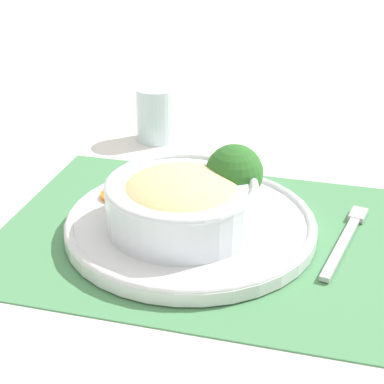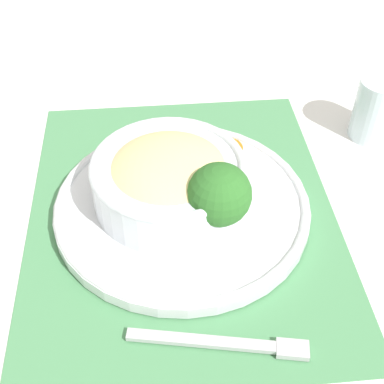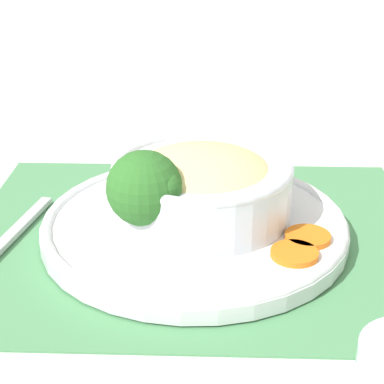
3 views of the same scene
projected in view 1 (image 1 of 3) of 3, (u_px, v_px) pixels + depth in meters
The scene contains 9 objects.
ground_plane at pixel (191, 234), 0.81m from camera, with size 4.00×4.00×0.00m, color white.
placemat at pixel (191, 233), 0.81m from camera, with size 0.49×0.40×0.00m.
plate at pixel (191, 224), 0.81m from camera, with size 0.32×0.32×0.02m.
bowl at pixel (182, 200), 0.78m from camera, with size 0.19×0.19×0.07m.
broccoli_floret at pixel (234, 173), 0.80m from camera, with size 0.07×0.07×0.09m.
carrot_slice_near at pixel (137, 186), 0.88m from camera, with size 0.04×0.04×0.01m.
carrot_slice_middle at pixel (117, 195), 0.86m from camera, with size 0.04×0.04×0.01m.
water_glass at pixel (156, 117), 1.08m from camera, with size 0.07×0.07×0.09m.
fork at pixel (348, 234), 0.80m from camera, with size 0.04×0.18×0.01m.
Camera 1 is at (0.21, -0.67, 0.42)m, focal length 60.00 mm.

